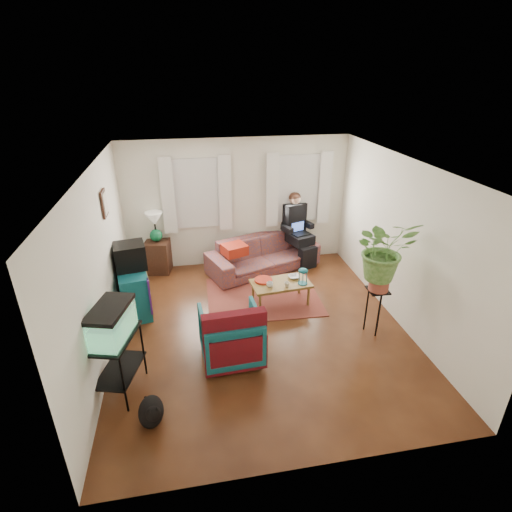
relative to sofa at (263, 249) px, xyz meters
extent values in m
cube|color=#4F2B14|center=(-0.45, -2.05, -0.44)|extent=(4.50, 5.00, 0.01)
cube|color=white|center=(-0.45, -2.05, 2.16)|extent=(4.50, 5.00, 0.01)
cube|color=silver|center=(-0.45, 0.45, 0.86)|extent=(4.50, 0.01, 2.60)
cube|color=silver|center=(-0.45, -4.55, 0.86)|extent=(4.50, 0.01, 2.60)
cube|color=silver|center=(-2.70, -2.05, 0.86)|extent=(0.01, 5.00, 2.60)
cube|color=silver|center=(1.80, -2.05, 0.86)|extent=(0.01, 5.00, 2.60)
cube|color=white|center=(-1.25, 0.43, 1.11)|extent=(1.08, 0.04, 1.38)
cube|color=white|center=(0.80, 0.43, 1.11)|extent=(1.08, 0.04, 1.38)
cube|color=white|center=(-1.25, 0.35, 1.11)|extent=(1.36, 0.06, 1.50)
cube|color=white|center=(0.80, 0.35, 1.11)|extent=(1.36, 0.06, 1.50)
cube|color=#3D2616|center=(-2.67, -1.20, 1.51)|extent=(0.04, 0.32, 0.40)
cube|color=brown|center=(-0.22, -1.09, -0.44)|extent=(2.05, 1.67, 0.01)
imported|color=brown|center=(0.00, 0.00, 0.00)|extent=(2.44, 1.62, 0.89)
cube|color=#3B2216|center=(-2.10, 0.29, -0.11)|extent=(0.53, 0.53, 0.66)
cube|color=#105D64|center=(-2.44, -1.17, -0.05)|extent=(0.59, 0.95, 0.79)
cube|color=black|center=(-2.44, -1.08, 0.56)|extent=(0.56, 0.52, 0.42)
cube|color=black|center=(-2.45, -3.05, -0.03)|extent=(0.61, 0.84, 0.84)
cube|color=#7FD899|center=(-2.45, -3.05, 0.61)|extent=(0.55, 0.76, 0.44)
ellipsoid|color=black|center=(-2.06, -3.64, -0.25)|extent=(0.40, 0.51, 0.38)
imported|color=#104D62|center=(-1.00, -2.65, -0.02)|extent=(0.87, 0.82, 0.84)
cube|color=#9E0A0A|center=(-0.98, -2.98, 0.15)|extent=(0.86, 0.25, 0.69)
cube|color=brown|center=(0.04, -1.37, -0.24)|extent=(1.06, 0.65, 0.42)
imported|color=white|center=(-0.18, -1.48, 0.02)|extent=(0.12, 0.12, 0.09)
imported|color=beige|center=(0.10, -1.53, 0.02)|extent=(0.10, 0.10, 0.09)
imported|color=white|center=(0.30, -1.25, 0.00)|extent=(0.22, 0.22, 0.05)
cylinder|color=#B21414|center=(-0.25, -1.26, -0.01)|extent=(0.34, 0.34, 0.04)
cube|color=black|center=(1.28, -2.43, -0.07)|extent=(0.33, 0.33, 0.76)
imported|color=#599947|center=(1.28, -2.43, 0.83)|extent=(0.89, 0.77, 0.96)
camera|label=1|loc=(-1.48, -7.23, 3.34)|focal=28.00mm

